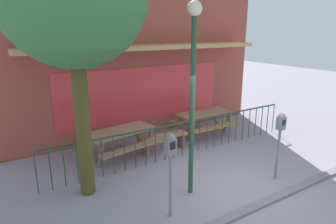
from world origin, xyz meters
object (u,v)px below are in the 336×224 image
object	(u,v)px
patio_bench	(164,139)
street_lamp	(193,74)
picnic_table_right	(205,117)
parking_meter_far	(280,129)
picnic_table_left	(120,136)
parking_meter_near	(170,154)

from	to	relation	value
patio_bench	street_lamp	xyz separation A→B (m)	(-0.67, -2.18, 2.17)
street_lamp	picnic_table_right	bearing A→B (deg)	46.57
parking_meter_far	street_lamp	distance (m)	2.46
patio_bench	picnic_table_left	bearing A→B (deg)	168.15
parking_meter_far	picnic_table_left	bearing A→B (deg)	130.22
patio_bench	parking_meter_far	xyz separation A→B (m)	(1.34, -2.76, 0.87)
patio_bench	parking_meter_near	xyz separation A→B (m)	(-1.48, -2.66, 0.91)
picnic_table_left	street_lamp	world-z (taller)	street_lamp
picnic_table_left	street_lamp	size ratio (longest dim) A/B	0.52
patio_bench	parking_meter_far	bearing A→B (deg)	-64.06
picnic_table_right	parking_meter_near	size ratio (longest dim) A/B	1.11
patio_bench	street_lamp	distance (m)	3.15
picnic_table_right	street_lamp	world-z (taller)	street_lamp
patio_bench	street_lamp	bearing A→B (deg)	-107.13
parking_meter_near	street_lamp	world-z (taller)	street_lamp
picnic_table_left	parking_meter_near	xyz separation A→B (m)	(-0.28, -2.91, 0.65)
picnic_table_right	street_lamp	size ratio (longest dim) A/B	0.47
picnic_table_right	parking_meter_far	world-z (taller)	parking_meter_far
street_lamp	parking_meter_far	bearing A→B (deg)	-15.90
picnic_table_left	street_lamp	bearing A→B (deg)	-77.70
picnic_table_right	patio_bench	distance (m)	1.84
picnic_table_left	parking_meter_far	size ratio (longest dim) A/B	1.25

